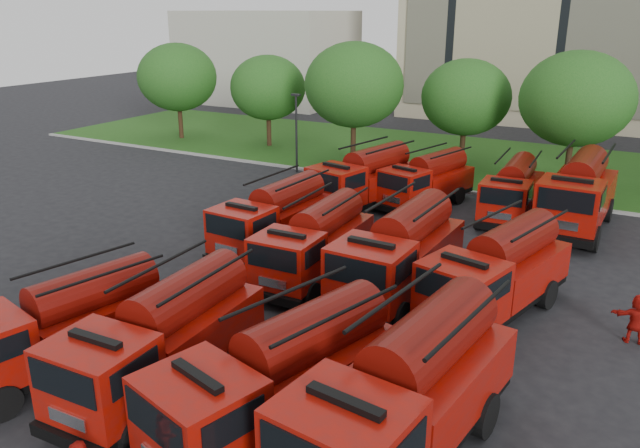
{
  "coord_description": "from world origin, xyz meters",
  "views": [
    {
      "loc": [
        10.74,
        -17.03,
        10.23
      ],
      "look_at": [
        -1.06,
        4.24,
        1.8
      ],
      "focal_mm": 35.0,
      "sensor_mm": 36.0,
      "label": 1
    }
  ],
  "objects_px": {
    "fire_truck_1": "(164,338)",
    "fire_truck_5": "(316,243)",
    "fire_truck_10": "(513,191)",
    "fire_truck_2": "(281,379)",
    "fire_truck_6": "(400,253)",
    "fire_truck_3": "(406,395)",
    "firefighter_4": "(221,336)",
    "fire_truck_9": "(427,181)",
    "fire_truck_7": "(497,273)",
    "fire_truck_11": "(578,193)",
    "firefighter_5": "(633,342)",
    "fire_truck_8": "(364,179)",
    "fire_truck_4": "(275,218)",
    "fire_truck_0": "(64,325)"
  },
  "relations": [
    {
      "from": "fire_truck_1",
      "to": "fire_truck_5",
      "type": "height_order",
      "value": "fire_truck_1"
    },
    {
      "from": "fire_truck_10",
      "to": "fire_truck_2",
      "type": "bearing_deg",
      "value": -95.7
    },
    {
      "from": "fire_truck_6",
      "to": "fire_truck_1",
      "type": "bearing_deg",
      "value": -109.48
    },
    {
      "from": "fire_truck_3",
      "to": "firefighter_4",
      "type": "relative_size",
      "value": 4.04
    },
    {
      "from": "fire_truck_1",
      "to": "fire_truck_9",
      "type": "distance_m",
      "value": 19.99
    },
    {
      "from": "fire_truck_3",
      "to": "fire_truck_7",
      "type": "xyz_separation_m",
      "value": [
        0.03,
        8.45,
        -0.14
      ]
    },
    {
      "from": "fire_truck_1",
      "to": "fire_truck_2",
      "type": "relative_size",
      "value": 0.94
    },
    {
      "from": "fire_truck_2",
      "to": "fire_truck_5",
      "type": "xyz_separation_m",
      "value": [
        -3.99,
        8.81,
        -0.11
      ]
    },
    {
      "from": "fire_truck_2",
      "to": "fire_truck_5",
      "type": "height_order",
      "value": "fire_truck_2"
    },
    {
      "from": "fire_truck_9",
      "to": "fire_truck_11",
      "type": "distance_m",
      "value": 7.61
    },
    {
      "from": "fire_truck_6",
      "to": "fire_truck_11",
      "type": "xyz_separation_m",
      "value": [
        4.67,
        11.2,
        0.1
      ]
    },
    {
      "from": "fire_truck_5",
      "to": "fire_truck_7",
      "type": "height_order",
      "value": "fire_truck_7"
    },
    {
      "from": "fire_truck_1",
      "to": "fire_truck_7",
      "type": "height_order",
      "value": "fire_truck_7"
    },
    {
      "from": "firefighter_5",
      "to": "fire_truck_7",
      "type": "bearing_deg",
      "value": -5.61
    },
    {
      "from": "fire_truck_5",
      "to": "fire_truck_8",
      "type": "xyz_separation_m",
      "value": [
        -2.3,
        9.38,
        0.1
      ]
    },
    {
      "from": "fire_truck_4",
      "to": "fire_truck_6",
      "type": "distance_m",
      "value": 6.75
    },
    {
      "from": "fire_truck_2",
      "to": "fire_truck_6",
      "type": "xyz_separation_m",
      "value": [
        -0.54,
        9.02,
        0.06
      ]
    },
    {
      "from": "fire_truck_11",
      "to": "fire_truck_9",
      "type": "bearing_deg",
      "value": -178.34
    },
    {
      "from": "fire_truck_4",
      "to": "fire_truck_7",
      "type": "distance_m",
      "value": 10.2
    },
    {
      "from": "fire_truck_7",
      "to": "firefighter_4",
      "type": "bearing_deg",
      "value": -128.17
    },
    {
      "from": "fire_truck_10",
      "to": "fire_truck_11",
      "type": "xyz_separation_m",
      "value": [
        3.08,
        0.03,
        0.3
      ]
    },
    {
      "from": "fire_truck_7",
      "to": "fire_truck_10",
      "type": "bearing_deg",
      "value": 113.76
    },
    {
      "from": "fire_truck_8",
      "to": "fire_truck_10",
      "type": "xyz_separation_m",
      "value": [
        7.34,
        2.0,
        -0.13
      ]
    },
    {
      "from": "fire_truck_4",
      "to": "fire_truck_9",
      "type": "height_order",
      "value": "fire_truck_4"
    },
    {
      "from": "fire_truck_3",
      "to": "fire_truck_4",
      "type": "bearing_deg",
      "value": 142.31
    },
    {
      "from": "fire_truck_9",
      "to": "fire_truck_11",
      "type": "xyz_separation_m",
      "value": [
        7.6,
        0.07,
        0.34
      ]
    },
    {
      "from": "fire_truck_3",
      "to": "fire_truck_9",
      "type": "distance_m",
      "value": 20.49
    },
    {
      "from": "fire_truck_11",
      "to": "firefighter_4",
      "type": "height_order",
      "value": "fire_truck_11"
    },
    {
      "from": "fire_truck_0",
      "to": "fire_truck_2",
      "type": "xyz_separation_m",
      "value": [
        7.19,
        0.49,
        0.16
      ]
    },
    {
      "from": "fire_truck_7",
      "to": "firefighter_5",
      "type": "height_order",
      "value": "fire_truck_7"
    },
    {
      "from": "fire_truck_2",
      "to": "fire_truck_7",
      "type": "distance_m",
      "value": 9.64
    },
    {
      "from": "fire_truck_9",
      "to": "firefighter_4",
      "type": "distance_m",
      "value": 16.96
    },
    {
      "from": "fire_truck_0",
      "to": "fire_truck_8",
      "type": "relative_size",
      "value": 0.91
    },
    {
      "from": "fire_truck_0",
      "to": "fire_truck_1",
      "type": "xyz_separation_m",
      "value": [
        3.24,
        0.65,
        0.12
      ]
    },
    {
      "from": "fire_truck_0",
      "to": "fire_truck_6",
      "type": "distance_m",
      "value": 11.61
    },
    {
      "from": "fire_truck_5",
      "to": "fire_truck_10",
      "type": "bearing_deg",
      "value": 64.27
    },
    {
      "from": "fire_truck_3",
      "to": "fire_truck_5",
      "type": "height_order",
      "value": "fire_truck_3"
    },
    {
      "from": "fire_truck_2",
      "to": "fire_truck_3",
      "type": "xyz_separation_m",
      "value": [
        2.98,
        0.71,
        0.12
      ]
    },
    {
      "from": "fire_truck_5",
      "to": "fire_truck_8",
      "type": "relative_size",
      "value": 0.91
    },
    {
      "from": "fire_truck_1",
      "to": "fire_truck_5",
      "type": "bearing_deg",
      "value": 88.32
    },
    {
      "from": "fire_truck_5",
      "to": "fire_truck_0",
      "type": "bearing_deg",
      "value": -110.87
    },
    {
      "from": "fire_truck_5",
      "to": "fire_truck_11",
      "type": "xyz_separation_m",
      "value": [
        8.12,
        11.41,
        0.26
      ]
    },
    {
      "from": "fire_truck_8",
      "to": "fire_truck_0",
      "type": "bearing_deg",
      "value": -80.84
    },
    {
      "from": "fire_truck_10",
      "to": "fire_truck_6",
      "type": "bearing_deg",
      "value": -100.82
    },
    {
      "from": "firefighter_4",
      "to": "fire_truck_4",
      "type": "bearing_deg",
      "value": -40.49
    },
    {
      "from": "fire_truck_1",
      "to": "firefighter_5",
      "type": "bearing_deg",
      "value": 37.21
    },
    {
      "from": "firefighter_5",
      "to": "fire_truck_9",
      "type": "bearing_deg",
      "value": -53.79
    },
    {
      "from": "fire_truck_6",
      "to": "fire_truck_11",
      "type": "relative_size",
      "value": 0.95
    },
    {
      "from": "fire_truck_4",
      "to": "fire_truck_10",
      "type": "relative_size",
      "value": 1.04
    },
    {
      "from": "fire_truck_2",
      "to": "fire_truck_9",
      "type": "distance_m",
      "value": 20.45
    }
  ]
}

